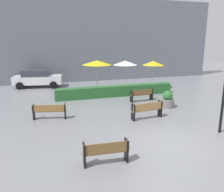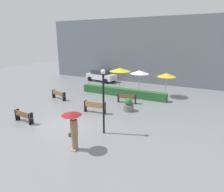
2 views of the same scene
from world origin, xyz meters
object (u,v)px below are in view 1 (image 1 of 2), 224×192
Objects in this scene: bench_near_left at (106,151)px; parked_car at (37,78)px; bench_mid_center at (147,109)px; patio_umbrella_yellow at (97,63)px; patio_umbrella_yellow_far at (153,63)px; bench_far_left at (49,110)px; patio_umbrella_white at (125,63)px; bench_back_row at (142,94)px; planter_pot at (167,100)px.

bench_near_left is 0.37× the size of parked_car.
patio_umbrella_yellow reaches higher than bench_mid_center.
bench_near_left is 13.39m from patio_umbrella_yellow_far.
bench_near_left reaches higher than bench_far_left.
patio_umbrella_yellow is (4.04, 5.47, 1.94)m from bench_far_left.
patio_umbrella_yellow is at bearing -39.85° from parked_car.
parked_car is at bearing 98.53° from bench_near_left.
patio_umbrella_white reaches higher than bench_far_left.
bench_mid_center is at bearing 48.18° from bench_near_left.
bench_far_left is at bearing -126.40° from patio_umbrella_yellow.
bench_back_row is 0.98× the size of bench_far_left.
patio_umbrella_white is 8.19m from parked_car.
patio_umbrella_yellow_far is at bearing 72.21° from planter_pot.
parked_car is at bearing 93.58° from bench_far_left.
patio_umbrella_yellow_far is at bearing 55.93° from bench_near_left.
patio_umbrella_yellow is (-3.26, 5.39, 1.97)m from planter_pot.
bench_near_left is 11.83m from patio_umbrella_white.
parked_car is at bearing 133.27° from bench_back_row.
bench_near_left is 8.75m from bench_back_row.
planter_pot reaches higher than bench_mid_center.
patio_umbrella_white reaches higher than patio_umbrella_yellow_far.
planter_pot reaches higher than bench_far_left.
bench_mid_center is at bearing -16.88° from bench_far_left.
patio_umbrella_yellow_far is 0.54× the size of parked_car.
bench_near_left is 0.64× the size of patio_umbrella_white.
patio_umbrella_yellow_far reaches higher than bench_mid_center.
bench_back_row is 2.08m from planter_pot.
bench_back_row reaches higher than bench_near_left.
bench_near_left is 14.90m from parked_car.
bench_mid_center is 2.75m from planter_pot.
bench_far_left is 10.79m from patio_umbrella_yellow_far.
patio_umbrella_yellow_far is at bearing -21.15° from parked_car.
bench_back_row is at bearing -89.79° from patio_umbrella_white.
bench_back_row is at bearing 116.53° from planter_pot.
bench_back_row is at bearing -126.43° from patio_umbrella_yellow_far.
parked_car is (-0.58, 9.33, 0.32)m from bench_far_left.
patio_umbrella_yellow is (-1.05, 7.02, 1.89)m from bench_mid_center.
patio_umbrella_yellow is 0.59× the size of parked_car.
bench_mid_center is 5.31m from bench_far_left.
planter_pot is (5.67, 5.49, -0.03)m from bench_near_left.
bench_mid_center is 1.72× the size of planter_pot.
patio_umbrella_white is at bearing -30.31° from parked_car.
bench_back_row is 0.68× the size of patio_umbrella_yellow.
patio_umbrella_yellow reaches higher than patio_umbrella_white.
planter_pot is 0.42× the size of patio_umbrella_white.
patio_umbrella_yellow_far is at bearing 53.57° from bench_back_row.
bench_back_row is 1.65× the size of planter_pot.
patio_umbrella_white is at bearing 66.10° from bench_near_left.
bench_mid_center is 1.02× the size of bench_far_left.
patio_umbrella_yellow reaches higher than patio_umbrella_yellow_far.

